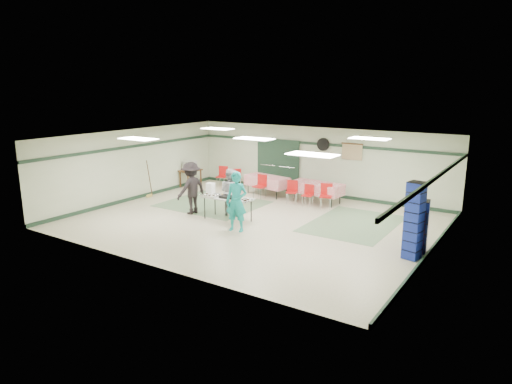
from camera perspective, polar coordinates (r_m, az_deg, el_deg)
The scene contains 42 objects.
floor at distance 14.83m, azimuth -0.23°, elevation -3.66°, with size 11.00×11.00×0.00m, color beige.
ceiling at distance 14.28m, azimuth -0.24°, elevation 6.76°, with size 11.00×11.00×0.00m, color silver.
wall_back at distance 18.35m, azimuth 7.55°, elevation 3.84°, with size 11.00×11.00×0.00m, color beige.
wall_front at distance 11.13m, azimuth -13.12°, elevation -2.55°, with size 11.00×11.00×0.00m, color beige.
wall_left at distance 18.07m, azimuth -14.98°, elevation 3.35°, with size 9.00×9.00×0.00m, color beige.
wall_right at distance 12.42m, azimuth 21.46°, elevation -1.49°, with size 9.00×9.00×0.00m, color beige.
trim_back at distance 18.23m, azimuth 7.57°, elevation 6.00°, with size 11.00×0.06×0.10m, color #1E3727.
baseboard_back at distance 18.58m, azimuth 7.39°, elevation -0.10°, with size 11.00×0.06×0.12m, color #1E3727.
trim_left at distance 17.94m, azimuth -15.04°, elevation 5.55°, with size 9.00×0.06×0.10m, color #1E3727.
baseboard_left at distance 18.30m, azimuth -14.67°, elevation -0.63°, with size 9.00×0.06×0.12m, color #1E3727.
trim_right at distance 12.28m, azimuth 21.59°, elevation 1.69°, with size 9.00×0.06×0.10m, color #1E3727.
baseboard_right at distance 12.80m, azimuth 20.84°, elevation -7.07°, with size 9.00×0.06×0.12m, color #1E3727.
green_patch_a at distance 17.03m, azimuth -5.40°, elevation -1.48°, with size 3.50×3.00×0.01m, color gray.
green_patch_b at distance 14.89m, azimuth 12.07°, elevation -3.88°, with size 2.50×3.50×0.01m, color gray.
double_door_left at distance 19.39m, azimuth 1.58°, elevation 3.55°, with size 0.90×0.06×2.10m, color #999C99.
double_door_right at distance 18.92m, azimuth 4.03°, elevation 3.28°, with size 0.90×0.06×2.10m, color #999C99.
door_frame at distance 19.14m, azimuth 2.74°, elevation 3.41°, with size 2.00×0.03×2.15m, color #1E3727.
wall_fan at distance 18.07m, azimuth 8.39°, elevation 5.91°, with size 0.50×0.50×0.10m, color black.
scroll_banner at distance 17.64m, azimuth 11.92°, elevation 4.93°, with size 0.80×0.02×0.60m, color tan.
serving_table at distance 14.79m, azimuth -3.58°, elevation -0.87°, with size 1.71×0.70×0.76m.
sheet_tray_right at distance 14.36m, azimuth -1.94°, elevation -1.03°, with size 0.63×0.47×0.02m, color silver.
sheet_tray_mid at distance 14.98m, azimuth -3.63°, elevation -0.45°, with size 0.57×0.43×0.02m, color silver.
sheet_tray_left at distance 15.05m, azimuth -5.73°, elevation -0.42°, with size 0.60×0.46×0.02m, color silver.
baking_pan at distance 14.68m, azimuth -3.51°, elevation -0.62°, with size 0.52×0.33×0.08m, color black.
foam_box_stack at distance 15.27m, azimuth -5.70°, elevation 0.44°, with size 0.23×0.21×0.37m, color white.
volunteer_teal at distance 13.64m, azimuth -2.46°, elevation -1.21°, with size 0.66×0.44×1.82m, color teal.
volunteer_grey at distance 15.34m, azimuth -3.21°, elevation 0.02°, with size 0.78×0.61×1.61m, color #9A999F.
volunteer_dark at distance 15.67m, azimuth -8.10°, elevation 0.50°, with size 1.15×0.66×1.78m, color black.
dining_table_a at distance 17.18m, azimuth 7.63°, elevation 0.54°, with size 1.99×1.01×0.77m.
dining_table_b at distance 18.21m, azimuth 1.38°, elevation 1.38°, with size 1.93×1.11×0.77m.
chair_a at distance 16.72m, azimuth 6.56°, elevation -0.11°, with size 0.41×0.41×0.78m.
chair_b at distance 17.02m, azimuth 4.53°, elevation 0.33°, with size 0.51×0.51×0.85m.
chair_c at distance 16.42m, azimuth 8.76°, elevation -0.16°, with size 0.53×0.53×0.90m.
chair_d at distance 17.71m, azimuth 0.61°, elevation 1.03°, with size 0.44×0.44×0.92m.
chair_loose_a at distance 19.58m, azimuth -2.39°, elevation 1.98°, with size 0.52×0.52×0.80m.
chair_loose_b at distance 19.80m, azimuth -4.19°, elevation 2.24°, with size 0.50×0.50×0.89m.
crate_stack_blue_a at distance 12.71m, azimuth 19.72°, elevation -4.05°, with size 0.43×0.43×1.41m, color navy.
crate_stack_red at distance 12.55m, azimuth 19.45°, elevation -4.80°, with size 0.36×0.36×1.18m, color maroon.
crate_stack_blue_b at distance 12.07m, azimuth 19.15°, elevation -3.43°, with size 0.38×0.38×2.00m, color navy.
printer_table at distance 19.90m, azimuth -8.20°, elevation 2.49°, with size 0.68×0.98×0.74m.
office_printer at distance 19.83m, azimuth -8.26°, elevation 3.30°, with size 0.48×0.42×0.38m, color #A6A6A1.
broom at distance 18.30m, azimuth -13.18°, elevation 1.68°, with size 0.03×0.03×1.46m, color brown.
Camera 1 is at (7.82, -11.84, 4.31)m, focal length 32.00 mm.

